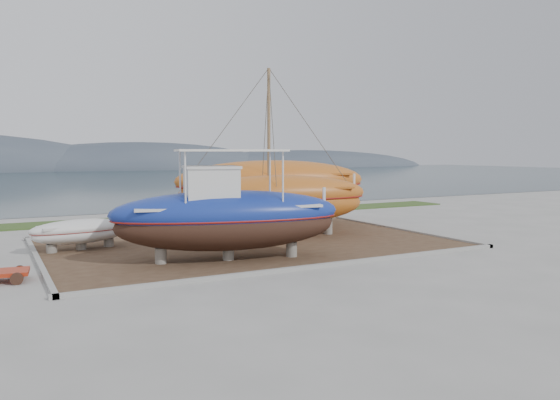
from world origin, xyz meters
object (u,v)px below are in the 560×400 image
red_trailer (0,277)px  orange_sailboat (278,154)px  white_dinghy (81,235)px  orange_bare_hull (273,194)px  blue_caique (228,205)px

red_trailer → orange_sailboat: bearing=24.6°
white_dinghy → orange_bare_hull: 11.33m
blue_caique → white_dinghy: (-4.75, 5.19, -1.53)m
blue_caique → red_trailer: 8.28m
orange_bare_hull → orange_sailboat: bearing=-103.4°
blue_caique → orange_bare_hull: bearing=65.0°
orange_bare_hull → blue_caique: bearing=-117.3°
white_dinghy → blue_caique: bearing=-57.8°
white_dinghy → orange_bare_hull: bearing=4.3°
blue_caique → orange_sailboat: 6.61m
orange_sailboat → orange_bare_hull: (1.60, 3.64, -2.33)m
blue_caique → white_dinghy: size_ratio=2.11×
white_dinghy → red_trailer: (-3.26, -4.81, -0.51)m
blue_caique → orange_bare_hull: blue_caique is taller
blue_caique → red_trailer: (-8.01, 0.38, -2.04)m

